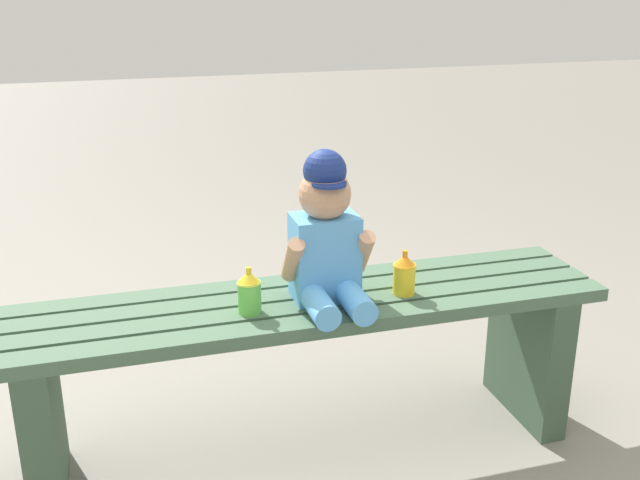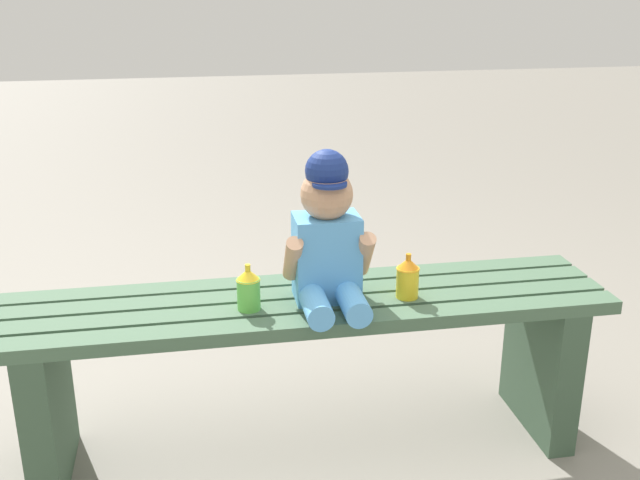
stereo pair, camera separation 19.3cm
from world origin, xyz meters
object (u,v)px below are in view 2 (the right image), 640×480
Objects in this scene: child_figure at (328,238)px; sippy_cup_right at (408,277)px; park_bench at (308,349)px; sippy_cup_left at (248,288)px.

sippy_cup_right is at bearing -4.72° from child_figure.
child_figure reaches higher than park_bench.
sippy_cup_left is 1.00× the size of sippy_cup_right.
sippy_cup_right is at bearing -9.64° from park_bench.
child_figure is at bearing -28.52° from park_bench.
sippy_cup_left is (-0.21, -0.02, -0.12)m from child_figure.
park_bench is 0.34m from sippy_cup_right.
park_bench is 0.27m from sippy_cup_left.
sippy_cup_left is (-0.16, -0.04, 0.21)m from park_bench.
child_figure is at bearing 4.77° from sippy_cup_left.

